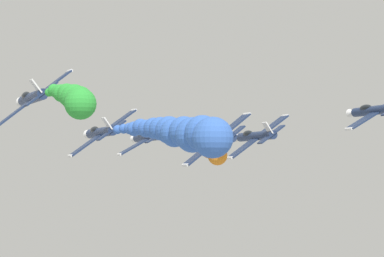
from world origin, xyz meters
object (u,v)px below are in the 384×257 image
Objects in this scene: airplane_left_outer at (214,139)px; airplane_right_outer at (32,98)px; airplane_right_inner at (255,136)px; airplane_trailing at (375,110)px; airplane_lead at (148,137)px; airplane_left_inner at (101,132)px.

airplane_right_outer reaches higher than airplane_left_outer.
airplane_trailing reaches higher than airplane_right_inner.
airplane_right_outer reaches higher than airplane_trailing.
airplane_right_inner is at bearing -46.99° from airplane_lead.
airplane_left_inner reaches higher than airplane_right_inner.
airplane_left_outer is at bearing 179.59° from airplane_trailing.
airplane_lead is at bearing 91.35° from airplane_left_outer.
airplane_trailing is (40.80, 0.19, -0.15)m from airplane_right_outer.
airplane_right_inner is 1.00× the size of airplane_left_outer.
airplane_lead is 1.00× the size of airplane_trailing.
airplane_right_outer is (-19.61, -20.56, 2.89)m from airplane_lead.
airplane_trailing is (11.00, -9.46, 2.86)m from airplane_right_inner.
airplane_left_outer is at bearing -88.65° from airplane_lead.
airplane_left_inner reaches higher than airplane_left_outer.
airplane_trailing is (30.61, -10.00, 2.72)m from airplane_left_inner.
airplane_lead is 1.00× the size of airplane_right_inner.
airplane_trailing reaches higher than airplane_left_inner.
airplane_left_inner is at bearing 45.00° from airplane_right_outer.
airplane_right_inner is at bearing 139.31° from airplane_trailing.
airplane_left_outer is at bearing -44.86° from airplane_left_inner.
airplane_lead is at bearing 46.36° from airplane_right_outer.
airplane_lead is 14.02m from airplane_left_inner.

